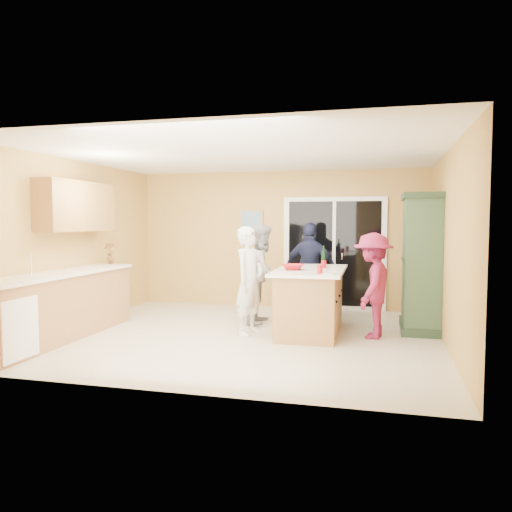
% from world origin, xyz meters
% --- Properties ---
extents(floor, '(5.50, 5.50, 0.00)m').
position_xyz_m(floor, '(0.00, 0.00, 0.00)').
color(floor, beige).
rests_on(floor, ground).
extents(ceiling, '(5.50, 5.00, 0.10)m').
position_xyz_m(ceiling, '(0.00, 0.00, 2.60)').
color(ceiling, white).
rests_on(ceiling, wall_back).
extents(wall_back, '(5.50, 0.10, 2.60)m').
position_xyz_m(wall_back, '(0.00, 2.50, 1.30)').
color(wall_back, '#EDB761').
rests_on(wall_back, ground).
extents(wall_front, '(5.50, 0.10, 2.60)m').
position_xyz_m(wall_front, '(0.00, -2.50, 1.30)').
color(wall_front, '#EDB761').
rests_on(wall_front, ground).
extents(wall_left, '(0.10, 5.00, 2.60)m').
position_xyz_m(wall_left, '(-2.75, 0.00, 1.30)').
color(wall_left, '#EDB761').
rests_on(wall_left, ground).
extents(wall_right, '(0.10, 5.00, 2.60)m').
position_xyz_m(wall_right, '(2.75, 0.00, 1.30)').
color(wall_right, '#EDB761').
rests_on(wall_right, ground).
extents(left_cabinet_run, '(0.65, 3.05, 1.24)m').
position_xyz_m(left_cabinet_run, '(-2.45, -1.05, 0.46)').
color(left_cabinet_run, '#A36E3F').
rests_on(left_cabinet_run, floor).
extents(upper_cabinets, '(0.35, 1.60, 0.75)m').
position_xyz_m(upper_cabinets, '(-2.58, -0.20, 1.88)').
color(upper_cabinets, '#A36E3F').
rests_on(upper_cabinets, wall_left).
extents(sliding_door, '(1.90, 0.07, 2.10)m').
position_xyz_m(sliding_door, '(1.05, 2.46, 1.05)').
color(sliding_door, white).
rests_on(sliding_door, floor).
extents(framed_picture, '(0.46, 0.04, 0.56)m').
position_xyz_m(framed_picture, '(-0.55, 2.48, 1.60)').
color(framed_picture, tan).
rests_on(framed_picture, wall_back).
extents(kitchen_island, '(1.01, 1.82, 0.95)m').
position_xyz_m(kitchen_island, '(0.90, 0.41, 0.45)').
color(kitchen_island, '#A36E3F').
rests_on(kitchen_island, floor).
extents(green_hutch, '(0.59, 1.12, 2.06)m').
position_xyz_m(green_hutch, '(2.49, 0.98, 1.00)').
color(green_hutch, '#1F3322').
rests_on(green_hutch, floor).
extents(woman_white, '(0.53, 0.66, 1.57)m').
position_xyz_m(woman_white, '(0.05, 0.09, 0.79)').
color(woman_white, white).
rests_on(woman_white, floor).
extents(woman_grey, '(0.62, 0.79, 1.61)m').
position_xyz_m(woman_grey, '(0.04, 0.96, 0.80)').
color(woman_grey, '#A1A1A4').
rests_on(woman_grey, floor).
extents(woman_navy, '(1.01, 0.55, 1.63)m').
position_xyz_m(woman_navy, '(0.73, 1.65, 0.82)').
color(woman_navy, '#1C213D').
rests_on(woman_navy, floor).
extents(woman_magenta, '(0.72, 1.05, 1.49)m').
position_xyz_m(woman_magenta, '(1.80, 0.33, 0.75)').
color(woman_magenta, '#932049').
rests_on(woman_magenta, floor).
extents(serving_bowl, '(0.39, 0.39, 0.08)m').
position_xyz_m(serving_bowl, '(0.66, 0.24, 0.99)').
color(serving_bowl, '#AA1217').
rests_on(serving_bowl, kitchen_island).
extents(tulip_vase, '(0.21, 0.15, 0.38)m').
position_xyz_m(tulip_vase, '(-2.45, 0.52, 1.13)').
color(tulip_vase, maroon).
rests_on(tulip_vase, left_cabinet_run).
extents(tumbler_near, '(0.09, 0.09, 0.11)m').
position_xyz_m(tumbler_near, '(1.07, 0.61, 1.01)').
color(tumbler_near, '#AA1217').
rests_on(tumbler_near, kitchen_island).
extents(tumbler_far, '(0.10, 0.10, 0.11)m').
position_xyz_m(tumbler_far, '(1.11, -0.22, 1.01)').
color(tumbler_far, '#AA1217').
rests_on(tumbler_far, kitchen_island).
extents(wine_bottle, '(0.07, 0.07, 0.32)m').
position_xyz_m(wine_bottle, '(1.02, 1.03, 1.07)').
color(wine_bottle, black).
rests_on(wine_bottle, kitchen_island).
extents(white_plate, '(0.26, 0.26, 0.01)m').
position_xyz_m(white_plate, '(1.20, -0.15, 0.96)').
color(white_plate, silver).
rests_on(white_plate, kitchen_island).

